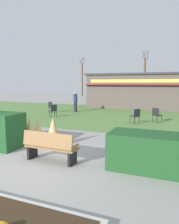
# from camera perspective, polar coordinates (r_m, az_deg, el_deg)

# --- Properties ---
(ground_plane) EXTENTS (80.00, 80.00, 0.00)m
(ground_plane) POSITION_cam_1_polar(r_m,az_deg,el_deg) (6.99, -14.06, -12.74)
(ground_plane) COLOR #999691
(lawn_patch) EXTENTS (36.00, 12.00, 0.01)m
(lawn_patch) POSITION_cam_1_polar(r_m,az_deg,el_deg) (16.47, 8.31, -0.81)
(lawn_patch) COLOR #5B8442
(lawn_patch) RESTS_ON ground_plane
(park_bench) EXTENTS (1.71, 0.57, 0.95)m
(park_bench) POSITION_cam_1_polar(r_m,az_deg,el_deg) (6.82, -10.25, -8.88)
(park_bench) COLOR olive
(park_bench) RESTS_ON ground_plane
(hedge_right) EXTENTS (2.70, 1.10, 1.02)m
(hedge_right) POSITION_cam_1_polar(r_m,az_deg,el_deg) (6.33, 17.60, -10.12)
(hedge_right) COLOR #1E4C23
(hedge_right) RESTS_ON ground_plane
(ornamental_grass_behind_left) EXTENTS (0.58, 0.58, 0.95)m
(ornamental_grass_behind_left) POSITION_cam_1_polar(r_m,az_deg,el_deg) (9.23, -13.32, -4.62)
(ornamental_grass_behind_left) COLOR tan
(ornamental_grass_behind_left) RESTS_ON ground_plane
(ornamental_grass_behind_right) EXTENTS (0.69, 0.69, 1.11)m
(ornamental_grass_behind_right) POSITION_cam_1_polar(r_m,az_deg,el_deg) (8.43, -9.47, -5.15)
(ornamental_grass_behind_right) COLOR tan
(ornamental_grass_behind_right) RESTS_ON ground_plane
(ornamental_grass_behind_center) EXTENTS (0.74, 0.74, 1.01)m
(ornamental_grass_behind_center) POSITION_cam_1_polar(r_m,az_deg,el_deg) (9.12, -15.25, -4.64)
(ornamental_grass_behind_center) COLOR tan
(ornamental_grass_behind_center) RESTS_ON ground_plane
(food_kiosk) EXTENTS (9.53, 4.50, 3.28)m
(food_kiosk) POSITION_cam_1_polar(r_m,az_deg,el_deg) (21.65, 12.67, 5.47)
(food_kiosk) COLOR #594C47
(food_kiosk) RESTS_ON ground_plane
(cafe_chair_west) EXTENTS (0.56, 0.56, 0.89)m
(cafe_chair_west) POSITION_cam_1_polar(r_m,az_deg,el_deg) (17.83, -9.96, 1.49)
(cafe_chair_west) COLOR black
(cafe_chair_west) RESTS_ON ground_plane
(cafe_chair_east) EXTENTS (0.62, 0.62, 0.89)m
(cafe_chair_east) POSITION_cam_1_polar(r_m,az_deg,el_deg) (15.51, -9.41, 0.60)
(cafe_chair_east) COLOR black
(cafe_chair_east) RESTS_ON ground_plane
(cafe_chair_center) EXTENTS (0.60, 0.60, 0.89)m
(cafe_chair_center) POSITION_cam_1_polar(r_m,az_deg,el_deg) (13.80, 17.08, -0.51)
(cafe_chair_center) COLOR black
(cafe_chair_center) RESTS_ON ground_plane
(cafe_chair_north) EXTENTS (0.62, 0.62, 0.89)m
(cafe_chair_north) POSITION_cam_1_polar(r_m,az_deg,el_deg) (13.11, 11.98, -0.75)
(cafe_chair_north) COLOR black
(cafe_chair_north) RESTS_ON ground_plane
(person_strolling) EXTENTS (0.34, 0.34, 1.69)m
(person_strolling) POSITION_cam_1_polar(r_m,az_deg,el_deg) (18.12, -3.72, 2.75)
(person_strolling) COLOR #23232D
(person_strolling) RESTS_ON ground_plane
(parked_car_west_slot) EXTENTS (4.33, 2.31, 1.20)m
(parked_car_west_slot) POSITION_cam_1_polar(r_m,az_deg,el_deg) (30.53, 3.36, 4.34)
(parked_car_west_slot) COLOR #2D6638
(parked_car_west_slot) RESTS_ON ground_plane
(parked_car_center_slot) EXTENTS (4.21, 2.09, 1.20)m
(parked_car_center_slot) POSITION_cam_1_polar(r_m,az_deg,el_deg) (29.20, 13.68, 3.98)
(parked_car_center_slot) COLOR maroon
(parked_car_center_slot) RESTS_ON ground_plane
(parked_car_east_slot) EXTENTS (4.27, 2.18, 1.20)m
(parked_car_east_slot) POSITION_cam_1_polar(r_m,az_deg,el_deg) (28.86, 22.43, 3.58)
(parked_car_east_slot) COLOR black
(parked_car_east_slot) RESTS_ON ground_plane
(tree_left_bg) EXTENTS (0.91, 0.96, 6.96)m
(tree_left_bg) POSITION_cam_1_polar(r_m,az_deg,el_deg) (40.21, -1.93, 8.67)
(tree_left_bg) COLOR brown
(tree_left_bg) RESTS_ON ground_plane
(tree_right_bg) EXTENTS (0.91, 0.96, 7.01)m
(tree_right_bg) POSITION_cam_1_polar(r_m,az_deg,el_deg) (33.19, 14.16, 8.69)
(tree_right_bg) COLOR brown
(tree_right_bg) RESTS_ON ground_plane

